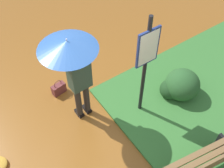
{
  "coord_description": "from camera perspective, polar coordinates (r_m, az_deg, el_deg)",
  "views": [
    {
      "loc": [
        1.17,
        2.85,
        4.69
      ],
      "look_at": [
        -0.72,
        0.1,
        0.85
      ],
      "focal_mm": 44.66,
      "sensor_mm": 36.0,
      "label": 1
    }
  ],
  "objects": [
    {
      "name": "person_with_umbrella",
      "position": [
        4.55,
        -7.97,
        4.79
      ],
      "size": [
        0.96,
        0.96,
        2.04
      ],
      "color": "#2D2823",
      "rests_on": "ground_plane"
    },
    {
      "name": "handbag",
      "position": [
        6.07,
        -10.85,
        -0.92
      ],
      "size": [
        0.32,
        0.18,
        0.37
      ],
      "color": "brown",
      "rests_on": "ground_plane"
    },
    {
      "name": "ground_plane",
      "position": [
        5.61,
        -6.72,
        -8.24
      ],
      "size": [
        18.0,
        18.0,
        0.0
      ],
      "primitive_type": "plane",
      "color": "brown"
    },
    {
      "name": "info_sign_post",
      "position": [
        4.73,
        7.01,
        5.15
      ],
      "size": [
        0.44,
        0.07,
        2.3
      ],
      "color": "black",
      "rests_on": "ground_plane"
    },
    {
      "name": "shrub_cluster",
      "position": [
        5.95,
        13.73,
        -0.32
      ],
      "size": [
        0.8,
        0.72,
        0.65
      ],
      "color": "#285628",
      "rests_on": "ground_plane"
    },
    {
      "name": "park_bench",
      "position": [
        4.95,
        17.99,
        -15.35
      ],
      "size": [
        1.4,
        0.56,
        0.75
      ],
      "color": "black",
      "rests_on": "ground_plane"
    }
  ]
}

